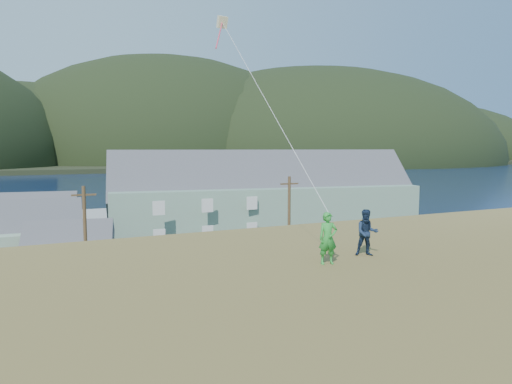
% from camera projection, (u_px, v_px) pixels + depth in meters
% --- Properties ---
extents(ground, '(900.00, 900.00, 0.00)m').
position_uv_depth(ground, '(143.00, 305.00, 31.49)').
color(ground, '#0A1638').
rests_on(ground, ground).
extents(grass_strip, '(110.00, 8.00, 0.10)m').
position_uv_depth(grass_strip, '(148.00, 314.00, 29.67)').
color(grass_strip, '#4C3D19').
rests_on(grass_strip, ground).
extents(waterfront_lot, '(72.00, 36.00, 0.12)m').
position_uv_depth(waterfront_lot, '(112.00, 253.00, 46.92)').
color(waterfront_lot, '#28282B').
rests_on(waterfront_lot, ground).
extents(wharf, '(26.00, 14.00, 0.90)m').
position_uv_depth(wharf, '(49.00, 220.00, 65.32)').
color(wharf, gray).
rests_on(wharf, ground).
extents(far_shore, '(900.00, 320.00, 2.00)m').
position_uv_depth(far_shore, '(59.00, 161.00, 331.00)').
color(far_shore, black).
rests_on(far_shore, ground).
extents(far_hills, '(760.00, 265.00, 143.00)m').
position_uv_depth(far_hills, '(119.00, 161.00, 299.47)').
color(far_hills, black).
rests_on(far_hills, ground).
extents(lodge, '(37.36, 15.55, 12.75)m').
position_uv_depth(lodge, '(265.00, 197.00, 55.11)').
color(lodge, gray).
rests_on(lodge, waterfront_lot).
extents(shed_palegreen_near, '(10.43, 6.81, 7.43)m').
position_uv_depth(shed_palegreen_near, '(21.00, 239.00, 40.38)').
color(shed_palegreen_near, gray).
rests_on(shed_palegreen_near, waterfront_lot).
extents(shed_white, '(7.92, 6.01, 5.68)m').
position_uv_depth(shed_white, '(69.00, 251.00, 38.20)').
color(shed_white, silver).
rests_on(shed_white, waterfront_lot).
extents(shed_palegreen_far, '(11.00, 7.26, 6.90)m').
position_uv_depth(shed_palegreen_far, '(30.00, 219.00, 52.36)').
color(shed_palegreen_far, gray).
rests_on(shed_palegreen_far, waterfront_lot).
extents(utility_poles, '(28.09, 0.24, 9.02)m').
position_uv_depth(utility_poles, '(99.00, 241.00, 31.37)').
color(utility_poles, '#47331E').
rests_on(utility_poles, waterfront_lot).
extents(parked_cars, '(19.01, 12.63, 1.46)m').
position_uv_depth(parked_cars, '(24.00, 245.00, 47.19)').
color(parked_cars, black).
rests_on(parked_cars, waterfront_lot).
extents(kite_flyer_green, '(0.66, 0.51, 1.62)m').
position_uv_depth(kite_flyer_green, '(328.00, 238.00, 14.14)').
color(kite_flyer_green, green).
rests_on(kite_flyer_green, hillside).
extents(kite_flyer_navy, '(0.94, 0.86, 1.56)m').
position_uv_depth(kite_flyer_navy, '(367.00, 233.00, 15.24)').
color(kite_flyer_navy, '#16253E').
rests_on(kite_flyer_navy, hillside).
extents(kite_rig, '(0.87, 4.85, 12.18)m').
position_uv_depth(kite_rig, '(223.00, 27.00, 21.30)').
color(kite_rig, beige).
rests_on(kite_rig, ground).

